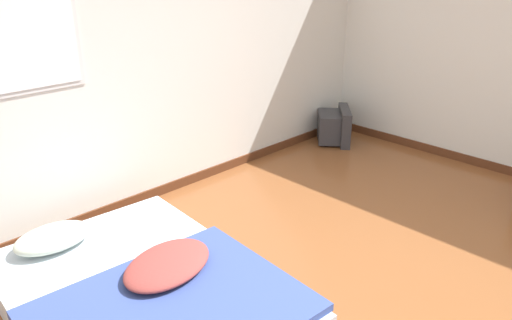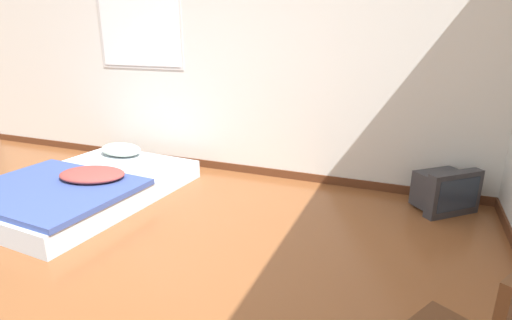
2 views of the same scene
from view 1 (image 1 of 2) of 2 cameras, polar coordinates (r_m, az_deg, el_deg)
The scene contains 3 objects.
wall_back at distance 4.34m, azimuth -12.36°, elevation 11.72°, with size 7.89×0.08×2.60m.
mattress_bed at distance 3.27m, azimuth -12.87°, elevation -14.71°, with size 1.54×2.06×0.34m.
crt_tv at distance 5.94m, azimuth 9.02°, elevation 3.85°, with size 0.60×0.59×0.41m.
Camera 1 is at (-2.31, -1.10, 2.07)m, focal length 35.00 mm.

